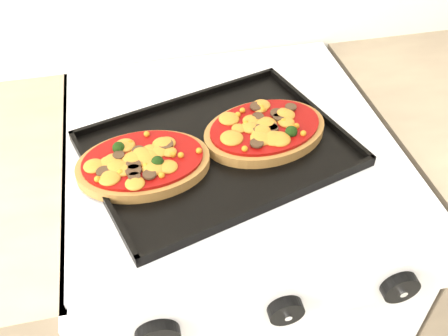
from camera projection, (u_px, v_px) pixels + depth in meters
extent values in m
cube|color=silver|center=(228.00, 280.00, 1.22)|extent=(0.60, 0.60, 0.91)
cube|color=silver|center=(277.00, 300.00, 0.73)|extent=(0.60, 0.02, 0.09)
cylinder|color=black|center=(286.00, 311.00, 0.71)|extent=(0.05, 0.02, 0.05)
cylinder|color=black|center=(400.00, 287.00, 0.74)|extent=(0.06, 0.02, 0.06)
cube|color=black|center=(218.00, 148.00, 0.87)|extent=(0.51, 0.43, 0.02)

